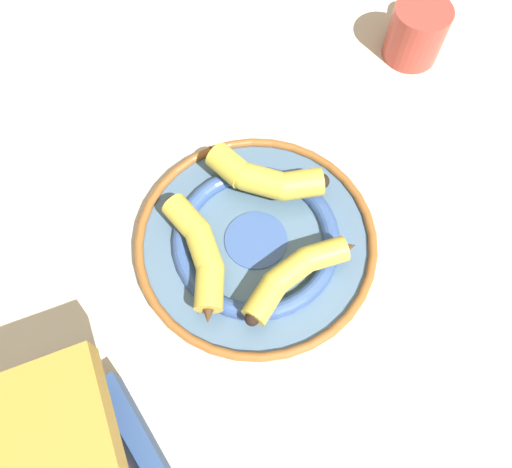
# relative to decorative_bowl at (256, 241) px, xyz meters

# --- Properties ---
(ground_plane) EXTENTS (2.80, 2.80, 0.00)m
(ground_plane) POSITION_rel_decorative_bowl_xyz_m (-0.02, 0.01, -0.02)
(ground_plane) COLOR beige
(decorative_bowl) EXTENTS (0.33, 0.33, 0.03)m
(decorative_bowl) POSITION_rel_decorative_bowl_xyz_m (0.00, 0.00, 0.00)
(decorative_bowl) COLOR slate
(decorative_bowl) RESTS_ON ground_plane
(banana_a) EXTENTS (0.12, 0.16, 0.04)m
(banana_a) POSITION_rel_decorative_bowl_xyz_m (0.07, -0.03, 0.04)
(banana_a) COLOR gold
(banana_a) RESTS_ON decorative_bowl
(banana_b) EXTENTS (0.09, 0.16, 0.03)m
(banana_b) POSITION_rel_decorative_bowl_xyz_m (-0.07, -0.03, 0.03)
(banana_b) COLOR gold
(banana_b) RESTS_ON decorative_bowl
(banana_c) EXTENTS (0.18, 0.06, 0.04)m
(banana_c) POSITION_rel_decorative_bowl_xyz_m (-0.02, 0.08, 0.04)
(banana_c) COLOR gold
(banana_c) RESTS_ON decorative_bowl
(coffee_mug) EXTENTS (0.13, 0.10, 0.09)m
(coffee_mug) POSITION_rel_decorative_bowl_xyz_m (0.28, -0.33, 0.03)
(coffee_mug) COLOR #B24238
(coffee_mug) RESTS_ON ground_plane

